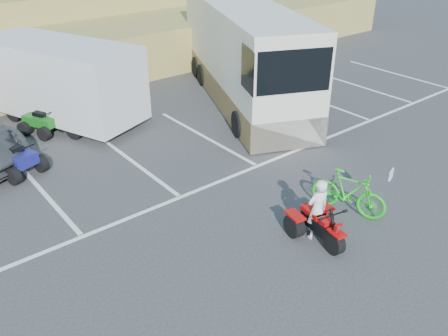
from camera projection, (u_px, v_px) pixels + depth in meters
ground at (241, 242)px, 10.65m from camera, size 100.00×100.00×0.00m
parking_stripes at (173, 164)px, 13.91m from camera, size 28.00×5.16×0.01m
grass_embankment at (10, 44)px, 20.55m from camera, size 40.00×8.50×3.10m
red_trike_atv at (319, 240)px, 10.71m from camera, size 1.33×1.62×0.94m
rider at (318, 209)px, 10.46m from camera, size 0.60×0.45×1.49m
green_dirt_bike at (348, 192)px, 11.43m from camera, size 1.11×1.94×1.13m
cargo_trailer at (60, 79)px, 16.11m from camera, size 4.28×6.29×2.72m
rv_motorhome at (244, 60)px, 17.99m from camera, size 6.22×9.92×3.51m
quad_atv_blue at (19, 173)px, 13.44m from camera, size 1.44×1.69×0.94m
quad_atv_green at (44, 133)px, 15.79m from camera, size 1.45×1.61×0.86m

